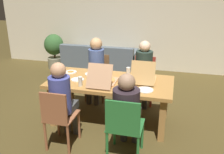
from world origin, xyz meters
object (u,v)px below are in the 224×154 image
at_px(person_3, 62,97).
at_px(pizza_box_0, 104,80).
at_px(dining_table, 110,86).
at_px(chair_0, 98,75).
at_px(person_1, 143,68).
at_px(plate_2, 145,90).
at_px(plate_1, 78,79).
at_px(potted_plant, 54,49).
at_px(chair_2, 124,125).
at_px(plate_0, 92,74).
at_px(pizza_box_1, 144,78).
at_px(person_2, 127,107).
at_px(chair_1, 144,77).
at_px(couch, 100,62).
at_px(person_0, 96,65).
at_px(chair_3, 59,116).
at_px(drinking_glass_1, 80,81).
at_px(plate_3, 71,72).
at_px(drinking_glass_0, 128,71).

distance_m(person_3, pizza_box_0, 0.74).
xyz_separation_m(dining_table, chair_0, (-0.49, 0.88, -0.17)).
bearing_deg(pizza_box_0, person_3, -124.00).
bearing_deg(person_1, plate_2, -80.92).
height_order(plate_1, potted_plant, potted_plant).
distance_m(chair_2, plate_1, 1.25).
relative_size(person_1, plate_0, 5.44).
distance_m(person_3, pizza_box_1, 1.32).
bearing_deg(person_2, chair_1, 90.00).
bearing_deg(plate_0, couch, 103.26).
bearing_deg(couch, person_0, -75.86).
distance_m(dining_table, chair_3, 1.02).
relative_size(pizza_box_0, drinking_glass_1, 3.68).
distance_m(drinking_glass_1, couch, 2.72).
bearing_deg(plate_3, potted_plant, 123.19).
distance_m(person_2, potted_plant, 4.03).
bearing_deg(pizza_box_0, chair_2, -57.83).
height_order(pizza_box_1, couch, pizza_box_1).
distance_m(person_0, person_1, 0.90).
xyz_separation_m(chair_3, plate_1, (-0.03, 0.79, 0.23)).
bearing_deg(plate_3, drinking_glass_1, -54.12).
height_order(plate_1, couch, couch).
bearing_deg(drinking_glass_0, pizza_box_0, -124.29).
height_order(plate_2, drinking_glass_1, drinking_glass_1).
distance_m(person_3, plate_2, 1.17).
relative_size(chair_3, couch, 0.49).
bearing_deg(chair_2, person_2, 90.00).
relative_size(person_0, pizza_box_1, 2.62).
xyz_separation_m(chair_1, plate_2, (0.17, -1.18, 0.25)).
relative_size(person_0, couch, 0.68).
xyz_separation_m(chair_3, plate_2, (1.07, 0.64, 0.23)).
distance_m(pizza_box_0, couch, 2.60).
height_order(chair_2, plate_2, chair_2).
relative_size(plate_1, plate_3, 1.01).
bearing_deg(potted_plant, chair_0, -41.17).
relative_size(pizza_box_1, plate_0, 2.11).
distance_m(person_2, plate_0, 1.25).
bearing_deg(person_0, plate_2, -42.84).
bearing_deg(drinking_glass_1, chair_3, -101.01).
xyz_separation_m(pizza_box_0, drinking_glass_1, (-0.30, -0.20, 0.02)).
bearing_deg(person_2, couch, 113.01).
bearing_deg(couch, drinking_glass_0, -60.85).
relative_size(drinking_glass_0, potted_plant, 0.15).
relative_size(couch, potted_plant, 1.97).
height_order(person_3, plate_0, person_3).
bearing_deg(chair_1, chair_2, -90.00).
distance_m(chair_1, couch, 1.89).
bearing_deg(plate_0, chair_1, 42.18).
bearing_deg(plate_3, plate_1, -50.80).
relative_size(plate_0, drinking_glass_1, 1.50).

